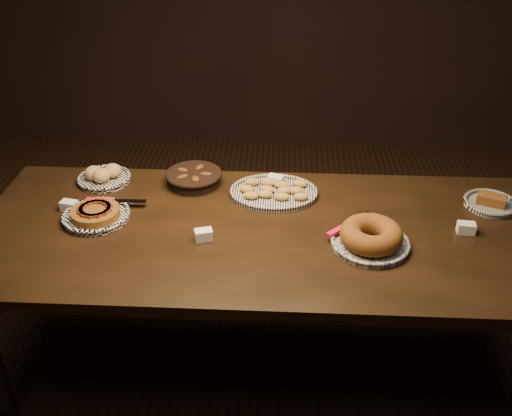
{
  "coord_description": "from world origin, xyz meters",
  "views": [
    {
      "loc": [
        0.08,
        -1.96,
        2.06
      ],
      "look_at": [
        -0.03,
        0.05,
        0.82
      ],
      "focal_mm": 40.0,
      "sensor_mm": 36.0,
      "label": 1
    }
  ],
  "objects_px": {
    "buffet_table": "(262,243)",
    "bundt_cake_plate": "(371,237)",
    "apple_tart_plate": "(96,214)",
    "madeleine_platter": "(274,191)"
  },
  "relations": [
    {
      "from": "buffet_table",
      "to": "bundt_cake_plate",
      "type": "relative_size",
      "value": 6.45
    },
    {
      "from": "apple_tart_plate",
      "to": "madeleine_platter",
      "type": "relative_size",
      "value": 0.85
    },
    {
      "from": "buffet_table",
      "to": "apple_tart_plate",
      "type": "height_order",
      "value": "apple_tart_plate"
    },
    {
      "from": "madeleine_platter",
      "to": "bundt_cake_plate",
      "type": "distance_m",
      "value": 0.54
    },
    {
      "from": "apple_tart_plate",
      "to": "bundt_cake_plate",
      "type": "relative_size",
      "value": 0.9
    },
    {
      "from": "madeleine_platter",
      "to": "apple_tart_plate",
      "type": "bearing_deg",
      "value": -161.85
    },
    {
      "from": "buffet_table",
      "to": "apple_tart_plate",
      "type": "bearing_deg",
      "value": 176.46
    },
    {
      "from": "bundt_cake_plate",
      "to": "madeleine_platter",
      "type": "bearing_deg",
      "value": 149.98
    },
    {
      "from": "buffet_table",
      "to": "apple_tart_plate",
      "type": "relative_size",
      "value": 7.14
    },
    {
      "from": "apple_tart_plate",
      "to": "bundt_cake_plate",
      "type": "xyz_separation_m",
      "value": [
        1.14,
        -0.14,
        0.02
      ]
    }
  ]
}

